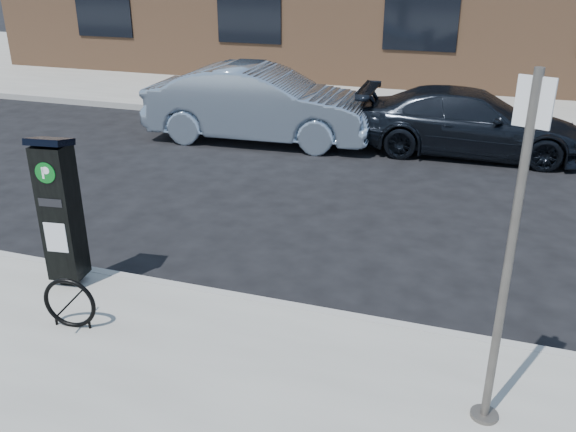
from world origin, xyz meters
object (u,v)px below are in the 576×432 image
at_px(car_dark, 470,122).
at_px(car_silver, 260,104).
at_px(sign_pole, 508,265).
at_px(bike_rack, 70,303).
at_px(parking_kiosk, 60,210).

bearing_deg(car_dark, car_silver, 93.77).
bearing_deg(sign_pole, bike_rack, -159.74).
height_order(parking_kiosk, sign_pole, sign_pole).
bearing_deg(parking_kiosk, sign_pole, -17.31).
distance_m(bike_rack, car_dark, 8.67).
bearing_deg(car_dark, bike_rack, 154.64).
height_order(bike_rack, car_silver, car_silver).
xyz_separation_m(bike_rack, car_dark, (3.43, 7.96, 0.21)).
bearing_deg(bike_rack, car_dark, 58.45).
bearing_deg(car_silver, parking_kiosk, 178.14).
bearing_deg(car_silver, car_dark, -87.87).
xyz_separation_m(sign_pole, car_dark, (-0.62, 8.00, -0.93)).
distance_m(sign_pole, car_silver, 9.04).
xyz_separation_m(car_silver, car_dark, (4.25, 0.43, -0.15)).
bearing_deg(bike_rack, parking_kiosk, 119.53).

